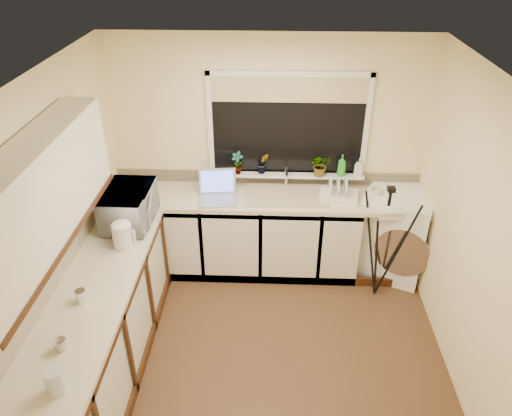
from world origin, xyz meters
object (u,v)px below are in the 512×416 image
(washing_machine, at_px, (395,232))
(plant_b, at_px, (263,163))
(dish_rack, at_px, (339,196))
(cup_left, at_px, (60,345))
(glass_jug, at_px, (55,381))
(plant_a, at_px, (237,163))
(microwave, at_px, (129,206))
(steel_jar, at_px, (81,296))
(plant_d, at_px, (321,165))
(kettle, at_px, (123,236))
(soap_bottle_clear, at_px, (359,167))
(cup_back, at_px, (376,193))
(soap_bottle_green, at_px, (342,165))
(laptop, at_px, (218,192))
(tripod, at_px, (382,244))

(washing_machine, distance_m, plant_b, 1.58)
(dish_rack, xyz_separation_m, cup_left, (-2.03, -2.07, 0.01))
(glass_jug, xyz_separation_m, plant_a, (0.90, 2.60, 0.19))
(washing_machine, relative_size, microwave, 1.56)
(glass_jug, xyz_separation_m, steel_jar, (-0.13, 0.77, -0.03))
(dish_rack, distance_m, plant_a, 1.08)
(glass_jug, height_order, microwave, microwave)
(steel_jar, xyz_separation_m, plant_d, (1.87, 1.82, 0.21))
(plant_b, bearing_deg, kettle, -135.12)
(soap_bottle_clear, distance_m, cup_back, 0.32)
(dish_rack, bearing_deg, kettle, -145.60)
(soap_bottle_green, bearing_deg, cup_back, -25.90)
(laptop, xyz_separation_m, cup_back, (1.60, 0.08, -0.02))
(washing_machine, relative_size, cup_left, 10.18)
(laptop, bearing_deg, glass_jug, -113.41)
(kettle, xyz_separation_m, soap_bottle_clear, (2.15, 1.15, 0.13))
(laptop, relative_size, plant_a, 1.68)
(plant_d, height_order, cup_left, plant_d)
(washing_machine, relative_size, laptop, 2.31)
(cup_back, bearing_deg, glass_jug, -133.52)
(tripod, height_order, steel_jar, tripod)
(soap_bottle_clear, bearing_deg, soap_bottle_green, -172.44)
(cup_back, bearing_deg, soap_bottle_green, 154.10)
(plant_b, bearing_deg, microwave, -147.78)
(glass_jug, xyz_separation_m, plant_b, (1.15, 2.63, 0.18))
(soap_bottle_green, bearing_deg, washing_machine, -15.00)
(kettle, bearing_deg, soap_bottle_clear, 28.19)
(plant_a, height_order, cup_left, plant_a)
(glass_jug, bearing_deg, soap_bottle_clear, 50.75)
(glass_jug, distance_m, soap_bottle_green, 3.26)
(steel_jar, bearing_deg, cup_back, 34.25)
(steel_jar, relative_size, cup_left, 1.15)
(washing_machine, distance_m, soap_bottle_green, 0.94)
(kettle, relative_size, soap_bottle_clear, 1.22)
(plant_d, distance_m, cup_back, 0.63)
(tripod, relative_size, soap_bottle_green, 5.46)
(dish_rack, height_order, cup_back, cup_back)
(glass_jug, bearing_deg, steel_jar, 99.24)
(dish_rack, distance_m, steel_jar, 2.61)
(plant_d, xyz_separation_m, cup_left, (-1.85, -2.28, -0.22))
(steel_jar, distance_m, soap_bottle_clear, 2.93)
(laptop, distance_m, cup_back, 1.60)
(glass_jug, height_order, plant_b, plant_b)
(steel_jar, relative_size, cup_back, 0.89)
(laptop, distance_m, kettle, 1.13)
(tripod, height_order, microwave, tripod)
(steel_jar, height_order, plant_d, plant_d)
(glass_jug, height_order, steel_jar, glass_jug)
(kettle, distance_m, dish_rack, 2.14)
(dish_rack, distance_m, cup_back, 0.38)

